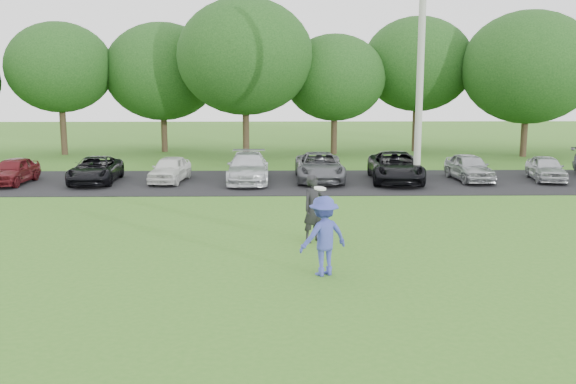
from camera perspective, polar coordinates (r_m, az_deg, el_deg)
The scene contains 7 objects.
ground at distance 14.58m, azimuth 0.25°, elevation -7.50°, with size 100.00×100.00×0.00m, color #397320.
parking_lot at distance 27.24m, azimuth -0.36°, elevation 0.91°, with size 32.00×6.50×0.03m, color black.
utility_pole at distance 26.47m, azimuth 11.70°, elevation 10.91°, with size 0.28×0.28×9.68m, color #AAABA5.
frisbee_player at distance 14.47m, azimuth 3.18°, elevation -3.91°, with size 1.35×1.13×2.06m.
camera_bystander at distance 17.35m, azimuth 2.27°, elevation -1.47°, with size 0.80×0.77×1.84m.
parked_cars at distance 27.23m, azimuth 1.67°, elevation 2.18°, with size 30.70×4.95×1.25m.
tree_row at distance 36.68m, azimuth 1.86°, elevation 10.99°, with size 42.39×9.85×8.64m.
Camera 1 is at (-0.31, -13.88, 4.45)m, focal length 40.00 mm.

